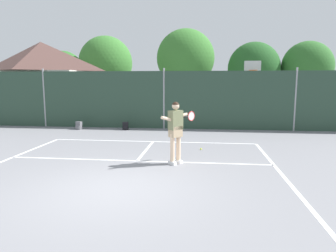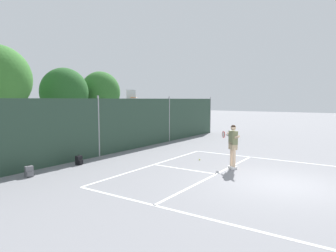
{
  "view_description": "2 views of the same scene",
  "coord_description": "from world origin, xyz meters",
  "px_view_note": "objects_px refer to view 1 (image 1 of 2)",
  "views": [
    {
      "loc": [
        1.99,
        -6.41,
        2.44
      ],
      "look_at": [
        0.66,
        5.09,
        0.72
      ],
      "focal_mm": 32.24,
      "sensor_mm": 36.0,
      "label": 1
    },
    {
      "loc": [
        -10.43,
        -2.23,
        2.92
      ],
      "look_at": [
        1.38,
        5.67,
        1.62
      ],
      "focal_mm": 31.5,
      "sensor_mm": 36.0,
      "label": 2
    }
  ],
  "objects_px": {
    "tennis_player": "(176,127)",
    "tennis_ball": "(201,149)",
    "backpack_black": "(125,126)",
    "basketball_hoop": "(252,84)",
    "backpack_grey": "(79,126)"
  },
  "relations": [
    {
      "from": "basketball_hoop",
      "to": "tennis_player",
      "type": "relative_size",
      "value": 1.91
    },
    {
      "from": "basketball_hoop",
      "to": "tennis_player",
      "type": "xyz_separation_m",
      "value": [
        -3.46,
        -8.61,
        -1.2
      ]
    },
    {
      "from": "tennis_ball",
      "to": "tennis_player",
      "type": "bearing_deg",
      "value": -110.88
    },
    {
      "from": "basketball_hoop",
      "to": "tennis_player",
      "type": "bearing_deg",
      "value": -111.92
    },
    {
      "from": "tennis_ball",
      "to": "backpack_grey",
      "type": "distance_m",
      "value": 7.39
    },
    {
      "from": "tennis_player",
      "to": "tennis_ball",
      "type": "height_order",
      "value": "tennis_player"
    },
    {
      "from": "tennis_ball",
      "to": "backpack_black",
      "type": "xyz_separation_m",
      "value": [
        -3.82,
        4.05,
        0.16
      ]
    },
    {
      "from": "tennis_player",
      "to": "backpack_black",
      "type": "distance_m",
      "value": 6.8
    },
    {
      "from": "tennis_ball",
      "to": "backpack_grey",
      "type": "relative_size",
      "value": 0.14
    },
    {
      "from": "backpack_grey",
      "to": "tennis_player",
      "type": "bearing_deg",
      "value": -46.99
    },
    {
      "from": "backpack_grey",
      "to": "backpack_black",
      "type": "xyz_separation_m",
      "value": [
        2.41,
        0.09,
        0.0
      ]
    },
    {
      "from": "tennis_player",
      "to": "tennis_ball",
      "type": "relative_size",
      "value": 28.1
    },
    {
      "from": "backpack_grey",
      "to": "backpack_black",
      "type": "bearing_deg",
      "value": 2.13
    },
    {
      "from": "backpack_grey",
      "to": "basketball_hoop",
      "type": "bearing_deg",
      "value": 16.83
    },
    {
      "from": "basketball_hoop",
      "to": "tennis_player",
      "type": "height_order",
      "value": "basketball_hoop"
    }
  ]
}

